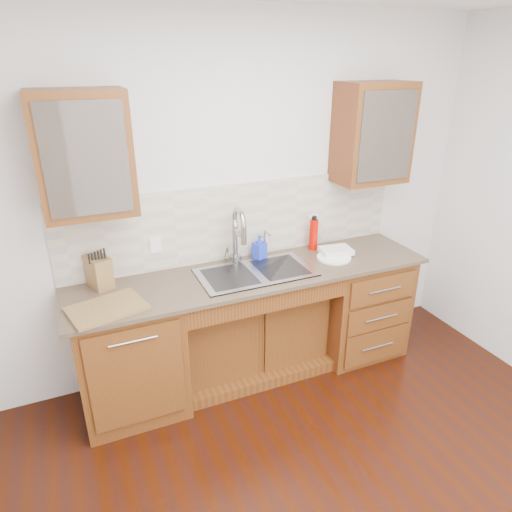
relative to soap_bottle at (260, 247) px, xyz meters
name	(u,v)px	position (x,y,z in m)	size (l,w,h in m)	color
wall_back	(235,201)	(-0.13, 0.16, 0.34)	(4.00, 0.10, 2.70)	silver
base_cabinet_left	(130,354)	(-1.08, -0.20, -0.57)	(0.70, 0.62, 0.88)	#593014
base_cabinet_center	(250,330)	(-0.13, -0.11, -0.66)	(1.20, 0.44, 0.70)	#593014
base_cabinet_right	(356,302)	(0.82, -0.20, -0.57)	(0.70, 0.62, 0.88)	#593014
countertop	(255,274)	(-0.13, -0.21, -0.11)	(2.70, 0.65, 0.03)	#84705B
backsplash	(239,221)	(-0.13, 0.10, 0.20)	(2.70, 0.02, 0.59)	beige
sink	(255,283)	(-0.13, -0.23, -0.18)	(0.84, 0.46, 0.19)	#9E9EA5
faucet	(235,238)	(-0.20, 0.00, 0.10)	(0.04, 0.04, 0.40)	#999993
filter_tap	(265,243)	(0.05, 0.01, 0.02)	(0.02, 0.02, 0.24)	#999993
upper_cabinet_left	(84,155)	(-1.18, -0.06, 0.82)	(0.55, 0.34, 0.75)	#593014
upper_cabinet_right	(372,133)	(0.92, -0.06, 0.82)	(0.55, 0.34, 0.75)	#593014
outlet_left	(156,245)	(-0.78, 0.09, 0.11)	(0.08, 0.01, 0.12)	white
outlet_right	(313,221)	(0.52, 0.09, 0.11)	(0.08, 0.01, 0.12)	white
soap_bottle	(260,247)	(0.00, 0.00, 0.00)	(0.09, 0.09, 0.19)	blue
water_bottle	(314,235)	(0.48, 0.00, 0.03)	(0.07, 0.07, 0.26)	#BF0900
plate	(334,258)	(0.54, -0.23, -0.09)	(0.27, 0.27, 0.01)	white
dish_towel	(336,251)	(0.59, -0.17, -0.06)	(0.25, 0.18, 0.04)	white
knife_block	(99,272)	(-1.20, 0.00, 0.01)	(0.12, 0.20, 0.22)	#9C522D
cutting_board	(107,308)	(-1.20, -0.35, -0.09)	(0.45, 0.32, 0.02)	olive
cup_left_a	(78,164)	(-1.22, -0.06, 0.77)	(0.12, 0.12, 0.10)	white
cup_left_b	(101,162)	(-1.09, -0.06, 0.77)	(0.11, 0.11, 0.10)	white
cup_right_a	(366,141)	(0.86, -0.06, 0.76)	(0.11, 0.11, 0.09)	white
cup_right_b	(384,139)	(1.03, -0.06, 0.77)	(0.11, 0.11, 0.10)	silver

